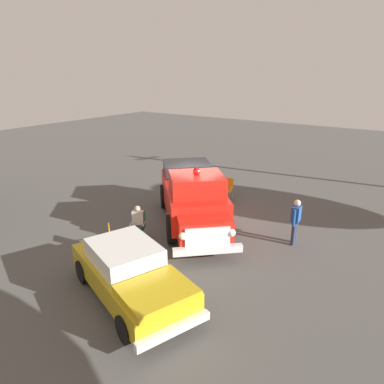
# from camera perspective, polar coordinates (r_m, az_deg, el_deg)

# --- Properties ---
(ground_plane) EXTENTS (60.00, 60.00, 0.00)m
(ground_plane) POSITION_cam_1_polar(r_m,az_deg,el_deg) (14.32, 0.54, -4.73)
(ground_plane) COLOR #514F4C
(vintage_fire_truck) EXTENTS (5.63, 5.84, 2.59)m
(vintage_fire_truck) POSITION_cam_1_polar(r_m,az_deg,el_deg) (13.61, 0.15, -0.61)
(vintage_fire_truck) COLOR black
(vintage_fire_truck) RESTS_ON ground
(classic_hot_rod) EXTENTS (4.73, 3.27, 1.46)m
(classic_hot_rod) POSITION_cam_1_polar(r_m,az_deg,el_deg) (9.58, -10.08, -13.07)
(classic_hot_rod) COLOR black
(classic_hot_rod) RESTS_ON ground
(lawn_chair_near_truck) EXTENTS (0.67, 0.68, 1.02)m
(lawn_chair_near_truck) POSITION_cam_1_polar(r_m,az_deg,el_deg) (12.80, -8.86, -5.10)
(lawn_chair_near_truck) COLOR #B7BABF
(lawn_chair_near_truck) RESTS_ON ground
(lawn_chair_by_car) EXTENTS (0.69, 0.69, 1.02)m
(lawn_chair_by_car) POSITION_cam_1_polar(r_m,az_deg,el_deg) (11.94, -12.86, -7.24)
(lawn_chair_by_car) COLOR #B7BABF
(lawn_chair_by_car) RESTS_ON ground
(lawn_chair_spare) EXTENTS (0.58, 0.57, 1.02)m
(lawn_chair_spare) POSITION_cam_1_polar(r_m,az_deg,el_deg) (16.62, 5.90, 0.81)
(lawn_chair_spare) COLOR #B7BABF
(lawn_chair_spare) RESTS_ON ground
(spectator_seated) EXTENTS (0.59, 0.65, 1.29)m
(spectator_seated) POSITION_cam_1_polar(r_m,az_deg,el_deg) (12.64, -9.00, -4.91)
(spectator_seated) COLOR #383842
(spectator_seated) RESTS_ON ground
(spectator_standing) EXTENTS (0.29, 0.65, 1.68)m
(spectator_standing) POSITION_cam_1_polar(r_m,az_deg,el_deg) (12.60, 16.77, -4.28)
(spectator_standing) COLOR #2D334C
(spectator_standing) RESTS_ON ground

